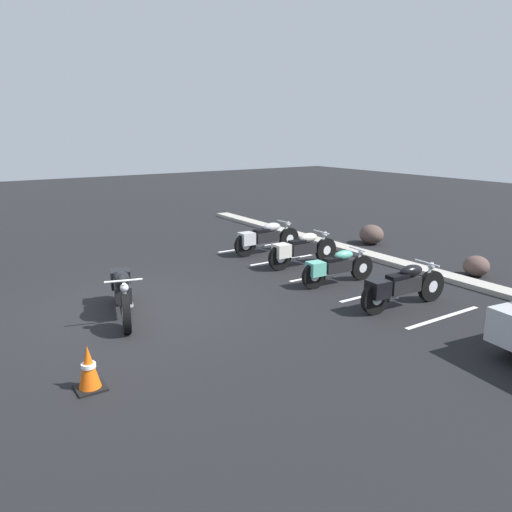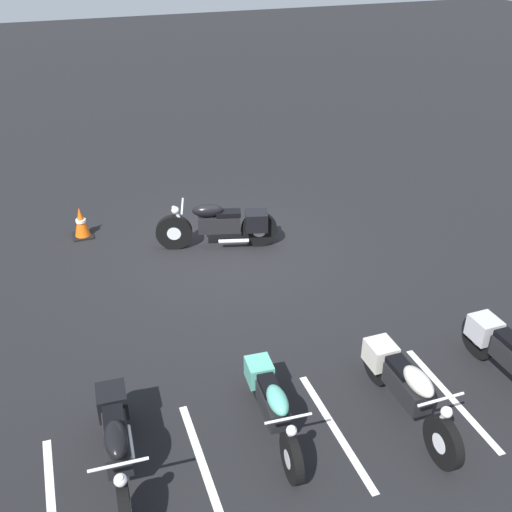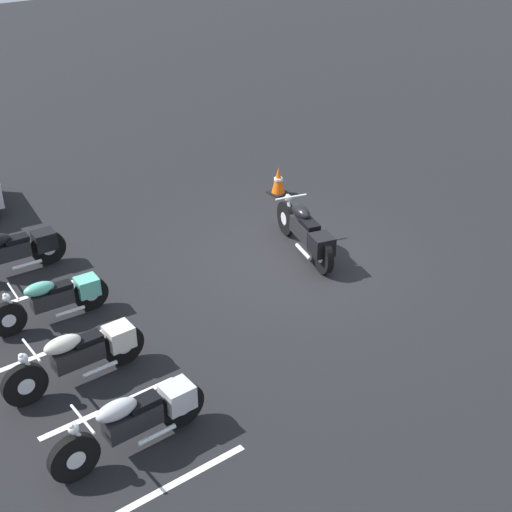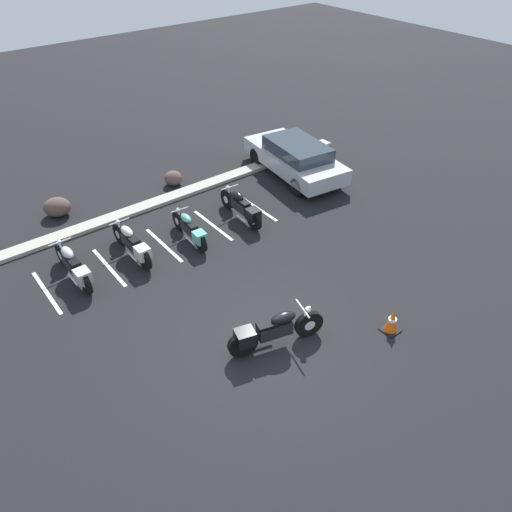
# 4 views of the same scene
# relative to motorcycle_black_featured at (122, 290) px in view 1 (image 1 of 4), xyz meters

# --- Properties ---
(ground) EXTENTS (60.00, 60.00, 0.00)m
(ground) POSITION_rel_motorcycle_black_featured_xyz_m (-0.04, 0.24, -0.49)
(ground) COLOR black
(motorcycle_black_featured) EXTENTS (2.30, 0.94, 0.93)m
(motorcycle_black_featured) POSITION_rel_motorcycle_black_featured_xyz_m (0.00, 0.00, 0.00)
(motorcycle_black_featured) COLOR black
(motorcycle_black_featured) RESTS_ON ground
(parked_bike_0) EXTENTS (0.63, 2.23, 0.88)m
(parked_bike_0) POSITION_rel_motorcycle_black_featured_xyz_m (-2.61, 5.10, -0.03)
(parked_bike_0) COLOR black
(parked_bike_0) RESTS_ON ground
(parked_bike_1) EXTENTS (0.62, 2.20, 0.87)m
(parked_bike_1) POSITION_rel_motorcycle_black_featured_xyz_m (-0.91, 5.07, -0.03)
(parked_bike_1) COLOR black
(parked_bike_1) RESTS_ON ground
(parked_bike_2) EXTENTS (0.56, 2.01, 0.79)m
(parked_bike_2) POSITION_rel_motorcycle_black_featured_xyz_m (0.80, 4.75, -0.07)
(parked_bike_2) COLOR black
(parked_bike_2) RESTS_ON ground
(parked_bike_3) EXTENTS (0.62, 2.22, 0.87)m
(parked_bike_3) POSITION_rel_motorcycle_black_featured_xyz_m (2.72, 4.77, -0.03)
(parked_bike_3) COLOR black
(parked_bike_3) RESTS_ON ground
(concrete_curb) EXTENTS (18.00, 0.50, 0.12)m
(concrete_curb) POSITION_rel_motorcycle_black_featured_xyz_m (-0.04, 7.32, -0.43)
(concrete_curb) COLOR #A8A399
(concrete_curb) RESTS_ON ground
(landscape_rock_0) EXTENTS (1.11, 1.07, 0.61)m
(landscape_rock_0) POSITION_rel_motorcycle_black_featured_xyz_m (-1.80, 8.63, -0.19)
(landscape_rock_0) COLOR #4F3D37
(landscape_rock_0) RESTS_ON ground
(landscape_rock_1) EXTENTS (0.85, 0.85, 0.51)m
(landscape_rock_1) POSITION_rel_motorcycle_black_featured_xyz_m (2.18, 8.14, -0.24)
(landscape_rock_1) COLOR brown
(landscape_rock_1) RESTS_ON ground
(traffic_cone) EXTENTS (0.40, 0.40, 0.64)m
(traffic_cone) POSITION_rel_motorcycle_black_featured_xyz_m (2.57, -1.36, -0.19)
(traffic_cone) COLOR black
(traffic_cone) RESTS_ON ground
(stall_line_0) EXTENTS (0.10, 2.10, 0.00)m
(stall_line_0) POSITION_rel_motorcycle_black_featured_xyz_m (-3.45, 5.08, -0.49)
(stall_line_0) COLOR white
(stall_line_0) RESTS_ON ground
(stall_line_1) EXTENTS (0.10, 2.10, 0.00)m
(stall_line_1) POSITION_rel_motorcycle_black_featured_xyz_m (-1.70, 5.08, -0.49)
(stall_line_1) COLOR white
(stall_line_1) RESTS_ON ground
(stall_line_2) EXTENTS (0.10, 2.10, 0.00)m
(stall_line_2) POSITION_rel_motorcycle_black_featured_xyz_m (0.04, 5.08, -0.49)
(stall_line_2) COLOR white
(stall_line_2) RESTS_ON ground
(stall_line_3) EXTENTS (0.10, 2.10, 0.00)m
(stall_line_3) POSITION_rel_motorcycle_black_featured_xyz_m (1.79, 5.08, -0.49)
(stall_line_3) COLOR white
(stall_line_3) RESTS_ON ground
(stall_line_4) EXTENTS (0.10, 2.10, 0.00)m
(stall_line_4) POSITION_rel_motorcycle_black_featured_xyz_m (3.54, 5.08, -0.49)
(stall_line_4) COLOR white
(stall_line_4) RESTS_ON ground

